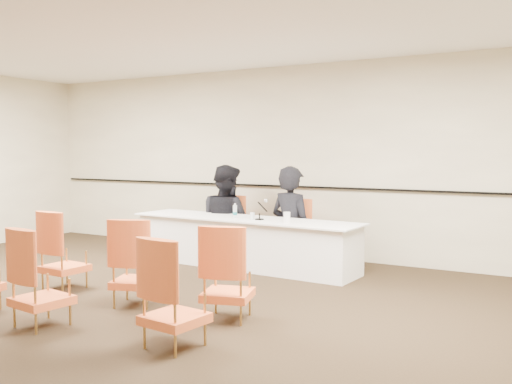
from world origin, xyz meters
TOP-DOWN VIEW (x-y plane):
  - floor at (0.00, 0.00)m, footprint 10.00×10.00m
  - ceiling at (0.00, 0.00)m, footprint 10.00×10.00m
  - wall_back at (0.00, 4.00)m, footprint 10.00×0.04m
  - wall_rail at (0.00, 3.96)m, footprint 9.80×0.04m
  - panel_table at (-0.13, 2.81)m, footprint 3.54×0.98m
  - panelist_main at (0.37, 3.32)m, footprint 0.81×0.63m
  - panelist_main_chair at (0.37, 3.32)m, footprint 0.52×0.52m
  - panelist_second at (-0.80, 3.38)m, footprint 1.10×0.97m
  - panelist_second_chair at (-0.80, 3.38)m, footprint 0.52×0.52m
  - papers at (0.31, 2.68)m, footprint 0.32×0.25m
  - microphone at (0.18, 2.71)m, footprint 0.13×0.22m
  - water_bottle at (-0.28, 2.81)m, footprint 0.08×0.08m
  - drinking_glass at (0.06, 2.72)m, footprint 0.07×0.07m
  - coffee_cup at (0.65, 2.63)m, footprint 0.11×0.11m
  - aud_chair_front_left at (-1.33, 0.61)m, footprint 0.52×0.52m
  - aud_chair_front_mid at (-0.08, 0.48)m, footprint 0.65×0.65m
  - aud_chair_front_right at (1.07, 0.53)m, footprint 0.62×0.62m
  - aud_chair_back_mid at (-0.34, -0.54)m, footprint 0.56×0.56m
  - aud_chair_back_right at (1.12, -0.37)m, footprint 0.55×0.55m

SIDE VIEW (x-z plane):
  - floor at x=0.00m, z-range 0.00..0.00m
  - panel_table at x=-0.13m, z-range 0.00..0.70m
  - panelist_main at x=0.37m, z-range -0.52..1.44m
  - panelist_main_chair at x=0.37m, z-range 0.00..0.95m
  - panelist_second_chair at x=-0.80m, z-range 0.00..0.95m
  - aud_chair_front_left at x=-1.33m, z-range 0.00..0.95m
  - aud_chair_front_mid at x=-0.08m, z-range 0.00..0.95m
  - aud_chair_front_right at x=1.07m, z-range 0.00..0.95m
  - aud_chair_back_mid at x=-0.34m, z-range 0.00..0.95m
  - aud_chair_back_right at x=1.12m, z-range 0.00..0.95m
  - panelist_second at x=-0.80m, z-range -0.45..1.45m
  - papers at x=0.31m, z-range 0.70..0.71m
  - drinking_glass at x=0.06m, z-range 0.70..0.80m
  - coffee_cup at x=0.65m, z-range 0.70..0.85m
  - water_bottle at x=-0.28m, z-range 0.70..0.91m
  - microphone at x=0.18m, z-range 0.70..1.00m
  - wall_rail at x=0.00m, z-range 1.09..1.11m
  - wall_back at x=0.00m, z-range 0.00..3.00m
  - ceiling at x=0.00m, z-range 3.00..3.00m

